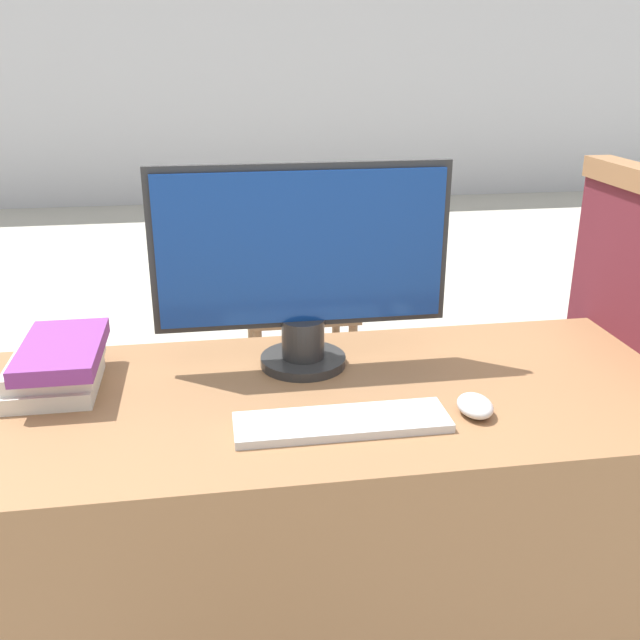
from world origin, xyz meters
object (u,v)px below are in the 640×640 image
object	(u,v)px
keyboard	(342,422)
monitor	(302,264)
book_stack	(57,366)
far_chair	(296,276)
mouse	(475,406)

from	to	relation	value
keyboard	monitor	bearing A→B (deg)	96.70
monitor	keyboard	bearing A→B (deg)	-83.30
monitor	book_stack	size ratio (longest dim) A/B	2.31
monitor	far_chair	bearing A→B (deg)	83.50
mouse	far_chair	size ratio (longest dim) A/B	0.10
monitor	far_chair	xyz separation A→B (m)	(0.16, 1.44, -0.48)
book_stack	far_chair	size ratio (longest dim) A/B	0.29
mouse	monitor	bearing A→B (deg)	136.28
keyboard	book_stack	distance (m)	0.59
keyboard	far_chair	distance (m)	1.75
far_chair	mouse	bearing A→B (deg)	-31.29
book_stack	far_chair	distance (m)	1.65
monitor	book_stack	world-z (taller)	monitor
monitor	far_chair	world-z (taller)	monitor
monitor	mouse	distance (m)	0.45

